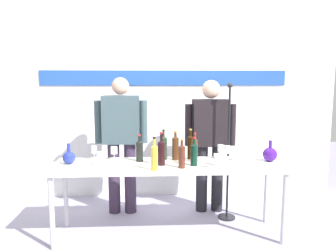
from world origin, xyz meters
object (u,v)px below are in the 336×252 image
(presenter_left, at_px, (121,136))
(wine_bottle_7, at_px, (154,156))
(decanter_blue_left, at_px, (69,157))
(presenter_right, at_px, (210,137))
(decanter_blue_right, at_px, (270,154))
(wine_glass_right_4, at_px, (221,148))
(wine_glass_left_1, at_px, (114,150))
(wine_bottle_5, at_px, (195,149))
(wine_bottle_0, at_px, (182,155))
(wine_bottle_1, at_px, (161,152))
(wine_bottle_8, at_px, (194,153))
(wine_glass_right_1, at_px, (222,155))
(microphone_stand, at_px, (228,174))
(wine_bottle_2, at_px, (139,150))
(wine_glass_right_3, at_px, (244,151))
(wine_glass_left_2, at_px, (94,150))
(wine_glass_right_2, at_px, (227,150))
(wine_glass_left_0, at_px, (99,156))
(wine_glass_right_5, at_px, (235,154))
(wine_bottle_6, at_px, (175,147))
(display_table, at_px, (169,170))
(wine_bottle_3, at_px, (164,147))
(wine_bottle_4, at_px, (190,146))
(wine_glass_right_0, at_px, (216,158))

(presenter_left, xyz_separation_m, wine_bottle_7, (0.39, -0.86, -0.05))
(decanter_blue_left, xyz_separation_m, presenter_right, (1.55, 0.57, 0.09))
(decanter_blue_right, xyz_separation_m, wine_glass_right_4, (-0.49, 0.15, 0.03))
(wine_glass_left_1, bearing_deg, wine_bottle_5, -8.43)
(wine_bottle_0, distance_m, wine_bottle_1, 0.23)
(presenter_right, height_order, wine_bottle_1, presenter_right)
(wine_bottle_8, xyz_separation_m, wine_glass_right_1, (0.27, -0.03, -0.01))
(wine_bottle_1, bearing_deg, decanter_blue_left, 174.37)
(wine_glass_right_4, distance_m, microphone_stand, 0.41)
(decanter_blue_left, bearing_deg, wine_glass_right_1, -6.11)
(wine_bottle_2, relative_size, wine_glass_right_3, 1.90)
(wine_glass_left_2, distance_m, wine_glass_right_2, 1.42)
(wine_glass_left_0, distance_m, wine_glass_left_1, 0.28)
(wine_bottle_2, xyz_separation_m, wine_glass_right_5, (0.96, -0.21, -0.01))
(decanter_blue_right, xyz_separation_m, wine_glass_left_1, (-1.64, 0.14, 0.03))
(wine_glass_right_1, bearing_deg, wine_bottle_6, 147.75)
(wine_glass_right_2, bearing_deg, display_table, -170.64)
(decanter_blue_left, distance_m, wine_glass_right_3, 1.80)
(wine_bottle_0, relative_size, wine_bottle_7, 0.91)
(presenter_left, xyz_separation_m, presenter_right, (1.07, 0.00, -0.02))
(decanter_blue_left, distance_m, wine_bottle_3, 0.98)
(wine_bottle_3, xyz_separation_m, wine_glass_left_0, (-0.64, -0.25, -0.03))
(wine_bottle_1, bearing_deg, wine_bottle_0, -31.53)
(wine_glass_right_2, relative_size, microphone_stand, 0.10)
(decanter_blue_right, height_order, wine_bottle_6, wine_bottle_6)
(wine_bottle_2, height_order, wine_glass_right_3, wine_bottle_2)
(wine_bottle_7, bearing_deg, display_table, 58.23)
(wine_bottle_4, distance_m, wine_bottle_7, 0.58)
(wine_bottle_1, height_order, microphone_stand, microphone_stand)
(wine_bottle_3, bearing_deg, decanter_blue_right, -7.15)
(wine_bottle_4, xyz_separation_m, wine_glass_left_1, (-0.82, -0.00, -0.04))
(decanter_blue_right, relative_size, presenter_right, 0.14)
(display_table, xyz_separation_m, wine_bottle_2, (-0.30, 0.12, 0.19))
(wine_bottle_2, relative_size, wine_bottle_8, 0.99)
(wine_glass_left_2, relative_size, wine_glass_right_5, 0.97)
(wine_bottle_6, bearing_deg, microphone_stand, 19.53)
(wine_glass_right_0, bearing_deg, wine_glass_right_2, 60.34)
(wine_glass_right_0, bearing_deg, wine_bottle_1, 163.55)
(wine_bottle_0, height_order, microphone_stand, microphone_stand)
(presenter_left, distance_m, wine_bottle_4, 0.89)
(wine_glass_left_1, relative_size, wine_glass_right_4, 0.95)
(wine_bottle_2, distance_m, wine_glass_right_4, 0.88)
(presenter_left, height_order, wine_bottle_7, presenter_left)
(wine_glass_left_1, xyz_separation_m, microphone_stand, (1.28, 0.19, -0.33))
(wine_bottle_1, distance_m, wine_bottle_6, 0.26)
(wine_bottle_5, xyz_separation_m, wine_glass_right_0, (0.17, -0.27, -0.03))
(wine_glass_right_3, relative_size, microphone_stand, 0.10)
(wine_bottle_0, relative_size, microphone_stand, 0.18)
(wine_bottle_1, bearing_deg, wine_glass_right_3, 6.97)
(decanter_blue_left, height_order, wine_glass_right_4, decanter_blue_left)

